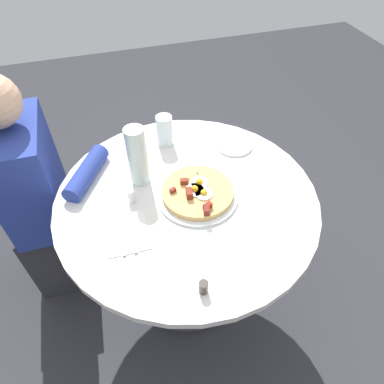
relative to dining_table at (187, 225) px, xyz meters
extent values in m
plane|color=#2D2D33|center=(0.00, 0.00, -0.57)|extent=(6.00, 6.00, 0.00)
cylinder|color=silver|center=(0.00, 0.00, 0.16)|extent=(0.96, 0.96, 0.03)
cylinder|color=#333338|center=(0.00, 0.00, -0.21)|extent=(0.12, 0.12, 0.71)
cylinder|color=#333338|center=(0.00, 0.00, -0.55)|extent=(0.43, 0.43, 0.02)
cube|color=#2D2D33|center=(-0.34, -0.58, -0.34)|extent=(0.32, 0.28, 0.45)
cube|color=navy|center=(-0.34, -0.58, 0.12)|extent=(0.38, 0.22, 0.48)
cylinder|color=navy|center=(-0.20, -0.34, 0.21)|extent=(0.26, 0.19, 0.07)
cylinder|color=white|center=(0.02, 0.04, 0.18)|extent=(0.30, 0.30, 0.01)
cylinder|color=tan|center=(0.02, 0.04, 0.20)|extent=(0.26, 0.26, 0.02)
cylinder|color=white|center=(0.02, 0.03, 0.21)|extent=(0.07, 0.07, 0.01)
sphere|color=yellow|center=(0.02, 0.03, 0.22)|extent=(0.03, 0.03, 0.03)
cylinder|color=white|center=(-0.01, 0.05, 0.21)|extent=(0.06, 0.06, 0.01)
sphere|color=yellow|center=(-0.01, 0.05, 0.22)|extent=(0.03, 0.03, 0.03)
cylinder|color=white|center=(0.04, 0.05, 0.21)|extent=(0.06, 0.06, 0.01)
sphere|color=yellow|center=(0.04, 0.05, 0.22)|extent=(0.02, 0.02, 0.02)
cube|color=maroon|center=(-0.03, 0.00, 0.22)|extent=(0.02, 0.03, 0.02)
cube|color=maroon|center=(0.03, 0.00, 0.22)|extent=(0.03, 0.02, 0.02)
cube|color=maroon|center=(0.11, 0.04, 0.22)|extent=(0.03, 0.03, 0.02)
cube|color=maroon|center=(0.04, 0.00, 0.22)|extent=(0.04, 0.03, 0.03)
cube|color=maroon|center=(0.00, -0.05, 0.22)|extent=(0.02, 0.03, 0.02)
cube|color=maroon|center=(0.13, 0.03, 0.22)|extent=(0.04, 0.03, 0.02)
cube|color=#387F2D|center=(0.04, -0.01, 0.21)|extent=(0.01, 0.00, 0.00)
cube|color=#387F2D|center=(-0.07, 0.06, 0.21)|extent=(0.01, 0.01, 0.00)
cube|color=#387F2D|center=(-0.04, 0.02, 0.21)|extent=(0.00, 0.01, 0.00)
cube|color=#387F2D|center=(-0.02, 0.07, 0.21)|extent=(0.00, 0.01, 0.00)
cube|color=#387F2D|center=(-0.02, 0.08, 0.21)|extent=(0.01, 0.00, 0.00)
cylinder|color=white|center=(-0.22, 0.28, 0.18)|extent=(0.16, 0.16, 0.01)
cube|color=white|center=(0.11, -0.24, 0.18)|extent=(0.17, 0.14, 0.00)
cube|color=silver|center=(0.11, -0.22, 0.18)|extent=(0.18, 0.02, 0.00)
cube|color=silver|center=(0.11, -0.26, 0.18)|extent=(0.18, 0.02, 0.00)
cylinder|color=silver|center=(-0.32, 0.00, 0.24)|extent=(0.07, 0.07, 0.13)
cylinder|color=silver|center=(-0.13, -0.14, 0.30)|extent=(0.07, 0.07, 0.24)
cylinder|color=white|center=(-0.03, -0.20, 0.21)|extent=(0.03, 0.03, 0.06)
cylinder|color=#3F3833|center=(0.38, -0.06, 0.20)|extent=(0.03, 0.03, 0.05)
camera|label=1|loc=(0.82, -0.23, 1.09)|focal=31.97mm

